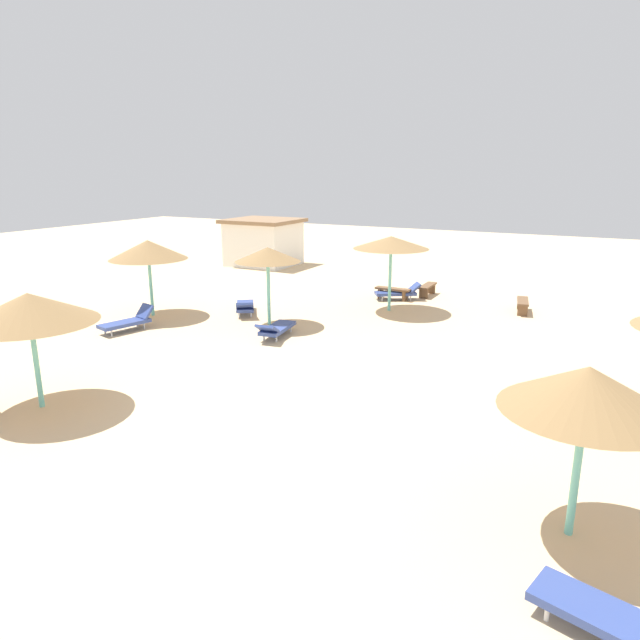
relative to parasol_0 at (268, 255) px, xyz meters
name	(u,v)px	position (x,y,z in m)	size (l,w,h in m)	color
ground_plane	(263,396)	(3.40, -5.61, -2.48)	(80.00, 80.00, 0.00)	#DBBA8C
parasol_0	(268,255)	(0.00, 0.00, 0.00)	(2.29, 2.29, 2.75)	#6BC6BC
parasol_1	(587,389)	(10.46, -7.98, -0.15)	(2.42, 2.42, 2.68)	#6BC6BC
parasol_3	(391,243)	(3.04, 3.89, 0.16)	(2.88, 2.88, 2.89)	#6BC6BC
parasol_4	(29,308)	(-0.80, -8.53, -0.13)	(2.96, 2.96, 2.70)	#6BC6BC
parasol_5	(148,250)	(-4.58, -0.95, 0.00)	(2.85, 2.85, 2.84)	#6BC6BC
lounger_0	(245,306)	(-1.60, 0.82, -2.17)	(1.61, 1.94, 0.65)	#33478C
lounger_1	(620,620)	(11.13, -9.93, -2.17)	(2.00, 1.11, 0.68)	#33478C
lounger_3	(399,292)	(2.72, 5.84, -2.16)	(1.93, 1.55, 0.72)	#33478C
lounger_5	(128,321)	(-3.83, -2.90, -2.16)	(1.08, 1.95, 0.80)	#33478C
lounger_6	(276,328)	(1.06, -1.26, -2.17)	(0.89, 1.98, 0.65)	#33478C
bench_0	(427,288)	(3.56, 7.14, -2.13)	(0.41, 1.50, 0.49)	brown
bench_1	(393,291)	(2.48, 5.78, -2.13)	(1.51, 0.44, 0.49)	brown
bench_2	(523,304)	(7.69, 5.95, -2.13)	(0.64, 1.55, 0.49)	brown
beach_cabana	(264,242)	(-7.26, 10.80, -1.15)	(3.87, 3.60, 2.61)	white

